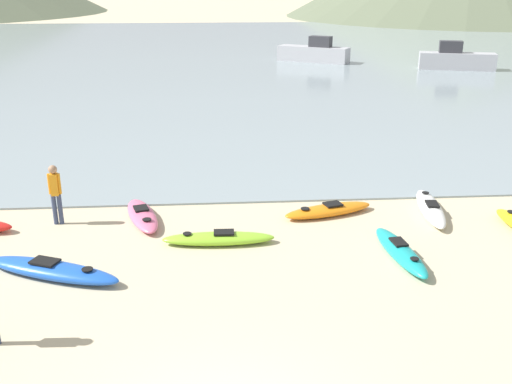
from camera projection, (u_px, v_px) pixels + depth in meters
bay_water at (210, 55)px, 50.99m from camera, size 160.00×70.00×0.06m
kayak_on_sand_1 at (218, 238)px, 15.54m from camera, size 2.93×0.70×0.35m
kayak_on_sand_2 at (400, 251)px, 14.76m from camera, size 0.90×2.88×0.40m
kayak_on_sand_3 at (430, 208)px, 17.48m from camera, size 1.03×3.04×0.39m
kayak_on_sand_4 at (328, 210)px, 17.40m from camera, size 2.83×1.48×0.35m
kayak_on_sand_6 at (52, 270)px, 13.83m from camera, size 3.51×2.04×0.40m
kayak_on_sand_7 at (142, 215)px, 17.01m from camera, size 1.42×2.71×0.35m
person_near_waterline at (55, 191)px, 16.50m from camera, size 0.35×0.25×1.72m
moored_boat_0 at (314, 53)px, 46.76m from camera, size 5.53×4.00×1.97m
moored_boat_2 at (456, 60)px, 43.04m from camera, size 5.44×2.68×2.00m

